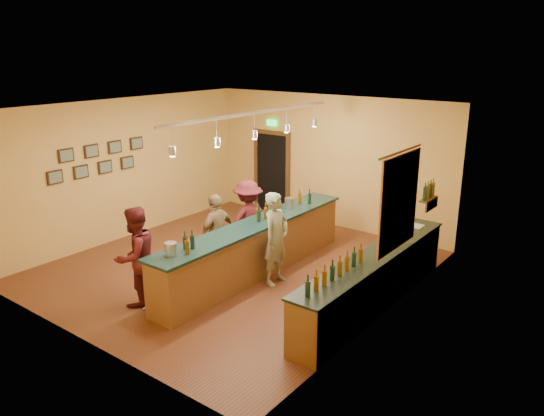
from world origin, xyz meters
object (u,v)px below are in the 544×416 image
Objects in this scene: back_counter at (374,279)px; customer_a at (136,257)px; customer_c at (248,220)px; bartender at (276,239)px; bar_stool at (391,239)px; tasting_bar at (255,245)px; customer_b at (217,234)px.

back_counter is 2.61× the size of customer_a.
customer_c is at bearing 172.15° from customer_a.
bartender reaches higher than bar_stool.
customer_c reaches higher than bar_stool.
customer_b is (-0.65, -0.38, 0.19)m from tasting_bar.
bartender is 2.54m from customer_a.
back_counter is 3.13m from customer_c.
bartender is at bearing -118.90° from bar_stool.
customer_a is 1.09× the size of customer_b.
back_counter is 2.71× the size of customer_c.
back_counter is 7.22× the size of bar_stool.
customer_c is at bearing 59.87° from bartender.
tasting_bar is (-2.44, -0.18, 0.12)m from back_counter.
bartender is 2.79× the size of bar_stool.
bartender is 1.10× the size of customer_b.
tasting_bar is 2.90× the size of bartender.
customer_c is (-0.65, 0.56, 0.23)m from tasting_bar.
customer_a is at bearing 144.56° from bartender.
customer_c is at bearing 173.04° from back_counter.
tasting_bar is 2.36m from customer_a.
bar_stool is at bearing 145.03° from customer_a.
bartender is at bearing 103.73° from customer_b.
customer_c is at bearing 179.19° from customer_b.
bar_stool is at bearing 50.64° from tasting_bar.
back_counter is at bearing 4.24° from tasting_bar.
bartender is 1.24m from customer_b.
bartender is 1.01× the size of customer_a.
bartender reaches higher than customer_b.
customer_c is (0.18, 2.76, -0.03)m from customer_a.
tasting_bar is 2.93× the size of customer_a.
customer_c is 2.67× the size of bar_stool.
customer_b is (-1.20, -0.31, -0.08)m from bartender.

